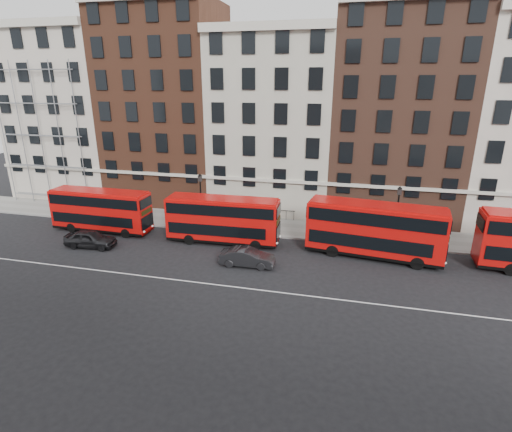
% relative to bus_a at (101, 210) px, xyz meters
% --- Properties ---
extents(ground, '(120.00, 120.00, 0.00)m').
position_rel_bus_a_xyz_m(ground, '(14.41, -5.62, -2.19)').
color(ground, black).
rests_on(ground, ground).
extents(pavement, '(80.00, 5.00, 0.15)m').
position_rel_bus_a_xyz_m(pavement, '(14.41, 4.88, -2.12)').
color(pavement, gray).
rests_on(pavement, ground).
extents(kerb, '(80.00, 0.30, 0.16)m').
position_rel_bus_a_xyz_m(kerb, '(14.41, 2.38, -2.11)').
color(kerb, gray).
rests_on(kerb, ground).
extents(road_centre_line, '(70.00, 0.12, 0.01)m').
position_rel_bus_a_xyz_m(road_centre_line, '(14.41, -7.62, -2.19)').
color(road_centre_line, white).
rests_on(road_centre_line, ground).
extents(building_terrace, '(64.00, 11.95, 22.00)m').
position_rel_bus_a_xyz_m(building_terrace, '(14.10, 12.26, 8.05)').
color(building_terrace, beige).
rests_on(building_terrace, ground).
extents(bus_a, '(9.77, 2.54, 4.09)m').
position_rel_bus_a_xyz_m(bus_a, '(0.00, 0.00, 0.00)').
color(bus_a, red).
rests_on(bus_a, ground).
extents(bus_b, '(10.07, 2.71, 4.20)m').
position_rel_bus_a_xyz_m(bus_b, '(12.24, -0.00, 0.06)').
color(bus_b, red).
rests_on(bus_b, ground).
extents(bus_c, '(11.09, 3.96, 4.56)m').
position_rel_bus_a_xyz_m(bus_c, '(25.19, 0.00, 0.26)').
color(bus_c, red).
rests_on(bus_c, ground).
extents(car_rear, '(4.58, 2.12, 1.52)m').
position_rel_bus_a_xyz_m(car_rear, '(1.26, -3.70, -1.43)').
color(car_rear, black).
rests_on(car_rear, ground).
extents(car_front, '(4.39, 1.68, 1.43)m').
position_rel_bus_a_xyz_m(car_front, '(15.59, -4.06, -1.48)').
color(car_front, '#232426').
rests_on(car_front, ground).
extents(lamp_post_left, '(0.44, 0.44, 5.33)m').
position_rel_bus_a_xyz_m(lamp_post_left, '(8.98, 3.26, 0.89)').
color(lamp_post_left, black).
rests_on(lamp_post_left, pavement).
extents(lamp_post_right, '(0.44, 0.44, 5.33)m').
position_rel_bus_a_xyz_m(lamp_post_right, '(27.14, 2.81, 0.89)').
color(lamp_post_right, black).
rests_on(lamp_post_right, pavement).
extents(iron_railings, '(6.60, 0.06, 1.00)m').
position_rel_bus_a_xyz_m(iron_railings, '(14.41, 7.08, -1.54)').
color(iron_railings, black).
rests_on(iron_railings, pavement).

